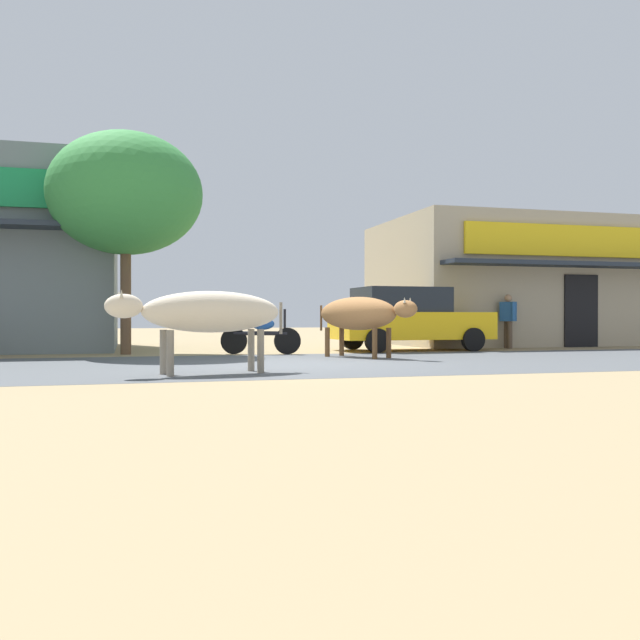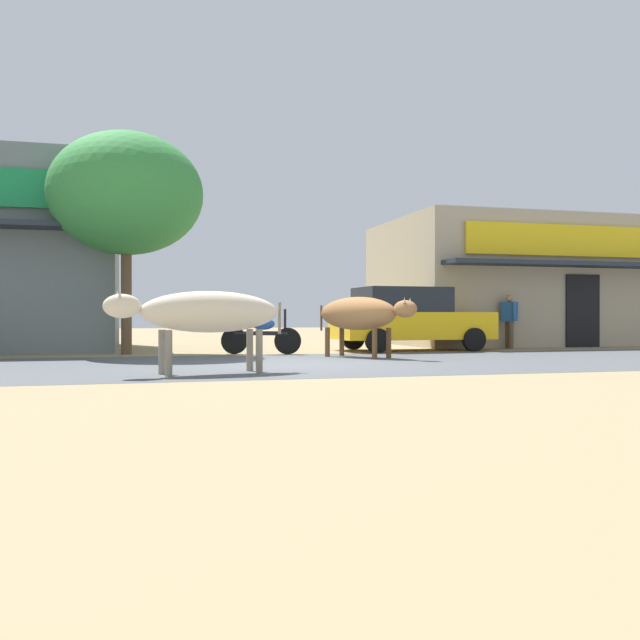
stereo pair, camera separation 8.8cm
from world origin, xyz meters
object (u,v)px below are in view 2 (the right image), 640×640
at_px(parked_motorcycle, 262,334).
at_px(pedestrian_by_shop, 509,317).
at_px(roadside_tree, 126,194).
at_px(cow_near_brown, 206,313).
at_px(parked_hatchback_car, 409,318).
at_px(cow_far_dark, 360,314).

distance_m(parked_motorcycle, pedestrian_by_shop, 7.22).
relative_size(roadside_tree, pedestrian_by_shop, 3.47).
height_order(parked_motorcycle, pedestrian_by_shop, pedestrian_by_shop).
height_order(parked_motorcycle, cow_near_brown, cow_near_brown).
xyz_separation_m(parked_motorcycle, cow_near_brown, (-1.84, -5.24, 0.48)).
relative_size(roadside_tree, parked_motorcycle, 2.88).
distance_m(roadside_tree, pedestrian_by_shop, 10.62).
relative_size(parked_motorcycle, cow_near_brown, 0.65).
xyz_separation_m(cow_near_brown, pedestrian_by_shop, (8.97, 6.30, -0.08)).
height_order(parked_hatchback_car, cow_near_brown, parked_hatchback_car).
distance_m(cow_near_brown, cow_far_dark, 4.99).
height_order(roadside_tree, parked_hatchback_car, roadside_tree).
bearing_deg(roadside_tree, cow_near_brown, -78.33).
bearing_deg(roadside_tree, parked_hatchback_car, -0.15).
distance_m(parked_hatchback_car, cow_far_dark, 3.42).
bearing_deg(pedestrian_by_shop, cow_near_brown, -144.92).
bearing_deg(cow_far_dark, parked_hatchback_car, 49.64).
bearing_deg(roadside_tree, cow_far_dark, -28.19).
distance_m(parked_motorcycle, cow_far_dark, 2.62).
bearing_deg(parked_motorcycle, roadside_tree, 165.64).
distance_m(roadside_tree, parked_motorcycle, 4.57).
bearing_deg(cow_near_brown, cow_far_dark, 43.05).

